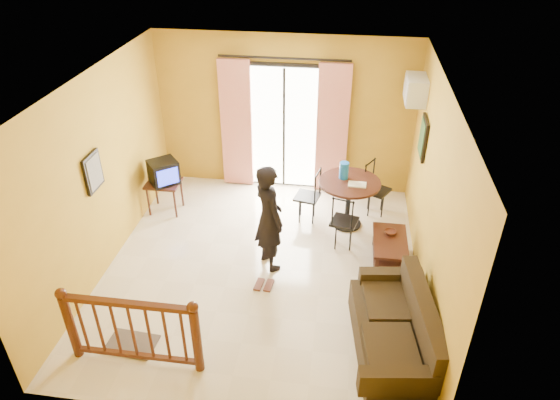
# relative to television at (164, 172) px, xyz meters

# --- Properties ---
(ground) EXTENTS (5.00, 5.00, 0.00)m
(ground) POSITION_rel_television_xyz_m (1.87, -1.30, -0.76)
(ground) COLOR beige
(ground) RESTS_ON ground
(room_shell) EXTENTS (5.00, 5.00, 5.00)m
(room_shell) POSITION_rel_television_xyz_m (1.87, -1.30, 0.94)
(room_shell) COLOR white
(room_shell) RESTS_ON ground
(balcony_door) EXTENTS (2.25, 0.14, 2.46)m
(balcony_door) POSITION_rel_television_xyz_m (1.87, 1.13, 0.43)
(balcony_door) COLOR black
(balcony_door) RESTS_ON ground
(tv_table) EXTENTS (0.56, 0.47, 0.56)m
(tv_table) POSITION_rel_television_xyz_m (-0.03, 0.00, -0.28)
(tv_table) COLOR black
(tv_table) RESTS_ON ground
(television) EXTENTS (0.59, 0.59, 0.40)m
(television) POSITION_rel_television_xyz_m (0.00, 0.00, 0.00)
(television) COLOR black
(television) RESTS_ON tv_table
(picture_left) EXTENTS (0.05, 0.42, 0.52)m
(picture_left) POSITION_rel_television_xyz_m (-0.35, -1.50, 0.79)
(picture_left) COLOR black
(picture_left) RESTS_ON room_shell
(dining_table) EXTENTS (0.99, 0.99, 0.82)m
(dining_table) POSITION_rel_television_xyz_m (3.08, 0.01, -0.11)
(dining_table) COLOR black
(dining_table) RESTS_ON ground
(water_jug) EXTENTS (0.15, 0.15, 0.28)m
(water_jug) POSITION_rel_television_xyz_m (2.97, 0.11, 0.20)
(water_jug) COLOR blue
(water_jug) RESTS_ON dining_table
(serving_tray) EXTENTS (0.29, 0.19, 0.02)m
(serving_tray) POSITION_rel_television_xyz_m (3.19, -0.09, 0.07)
(serving_tray) COLOR silver
(serving_tray) RESTS_ON dining_table
(dining_chairs) EXTENTS (1.65, 1.52, 0.95)m
(dining_chairs) POSITION_rel_television_xyz_m (2.99, -0.04, -0.76)
(dining_chairs) COLOR black
(dining_chairs) RESTS_ON ground
(air_conditioner) EXTENTS (0.31, 0.60, 0.40)m
(air_conditioner) POSITION_rel_television_xyz_m (3.96, 0.65, 1.39)
(air_conditioner) COLOR silver
(air_conditioner) RESTS_ON room_shell
(botanical_print) EXTENTS (0.05, 0.50, 0.60)m
(botanical_print) POSITION_rel_television_xyz_m (4.08, -0.00, 0.89)
(botanical_print) COLOR black
(botanical_print) RESTS_ON room_shell
(coffee_table) EXTENTS (0.49, 0.89, 0.39)m
(coffee_table) POSITION_rel_television_xyz_m (3.72, -0.89, -0.50)
(coffee_table) COLOR black
(coffee_table) RESTS_ON ground
(bowl) EXTENTS (0.19, 0.19, 0.05)m
(bowl) POSITION_rel_television_xyz_m (3.72, -0.73, -0.34)
(bowl) COLOR #52271C
(bowl) RESTS_ON coffee_table
(sofa) EXTENTS (1.03, 1.87, 0.84)m
(sofa) POSITION_rel_television_xyz_m (3.72, -2.62, -0.45)
(sofa) COLOR black
(sofa) RESTS_ON ground
(standing_person) EXTENTS (0.68, 0.72, 1.64)m
(standing_person) POSITION_rel_television_xyz_m (1.97, -1.19, 0.06)
(standing_person) COLOR black
(standing_person) RESTS_ON ground
(stair_balustrade) EXTENTS (1.63, 0.13, 1.04)m
(stair_balustrade) POSITION_rel_television_xyz_m (0.72, -3.20, -0.20)
(stair_balustrade) COLOR #471E0F
(stair_balustrade) RESTS_ON ground
(doormat) EXTENTS (0.63, 0.44, 0.02)m
(doormat) POSITION_rel_television_xyz_m (0.54, -2.97, -0.75)
(doormat) COLOR #544943
(doormat) RESTS_ON ground
(sandals) EXTENTS (0.27, 0.26, 0.03)m
(sandals) POSITION_rel_television_xyz_m (1.97, -1.69, -0.75)
(sandals) COLOR #52271C
(sandals) RESTS_ON ground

